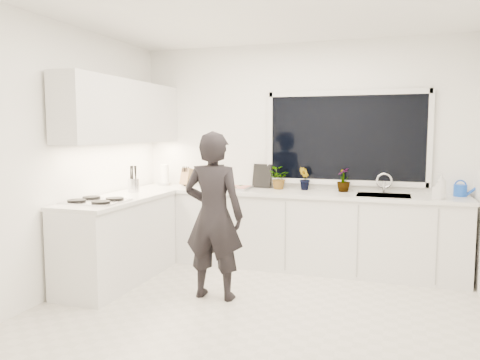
% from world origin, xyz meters
% --- Properties ---
extents(floor, '(4.00, 3.50, 0.02)m').
position_xyz_m(floor, '(0.00, 0.00, -0.01)').
color(floor, beige).
rests_on(floor, ground).
extents(wall_back, '(4.00, 0.02, 2.70)m').
position_xyz_m(wall_back, '(0.00, 1.76, 1.35)').
color(wall_back, white).
rests_on(wall_back, ground).
extents(wall_left, '(0.02, 3.50, 2.70)m').
position_xyz_m(wall_left, '(-2.01, 0.00, 1.35)').
color(wall_left, white).
rests_on(wall_left, ground).
extents(ceiling, '(4.00, 3.50, 0.02)m').
position_xyz_m(ceiling, '(0.00, 0.00, 2.71)').
color(ceiling, white).
rests_on(ceiling, wall_back).
extents(window, '(1.80, 0.02, 1.00)m').
position_xyz_m(window, '(0.60, 1.73, 1.55)').
color(window, black).
rests_on(window, wall_back).
extents(base_cabinets_back, '(3.92, 0.58, 0.88)m').
position_xyz_m(base_cabinets_back, '(0.00, 1.45, 0.44)').
color(base_cabinets_back, white).
rests_on(base_cabinets_back, floor).
extents(base_cabinets_left, '(0.58, 1.60, 0.88)m').
position_xyz_m(base_cabinets_left, '(-1.67, 0.35, 0.44)').
color(base_cabinets_left, white).
rests_on(base_cabinets_left, floor).
extents(countertop_back, '(3.94, 0.62, 0.04)m').
position_xyz_m(countertop_back, '(0.00, 1.44, 0.90)').
color(countertop_back, silver).
rests_on(countertop_back, base_cabinets_back).
extents(countertop_left, '(0.62, 1.60, 0.04)m').
position_xyz_m(countertop_left, '(-1.67, 0.35, 0.90)').
color(countertop_left, silver).
rests_on(countertop_left, base_cabinets_left).
extents(upper_cabinets, '(0.34, 2.10, 0.70)m').
position_xyz_m(upper_cabinets, '(-1.79, 0.70, 1.85)').
color(upper_cabinets, white).
rests_on(upper_cabinets, wall_left).
extents(sink, '(0.58, 0.42, 0.14)m').
position_xyz_m(sink, '(1.05, 1.45, 0.87)').
color(sink, silver).
rests_on(sink, countertop_back).
extents(faucet, '(0.03, 0.03, 0.22)m').
position_xyz_m(faucet, '(1.05, 1.65, 1.03)').
color(faucet, silver).
rests_on(faucet, countertop_back).
extents(stovetop, '(0.56, 0.48, 0.03)m').
position_xyz_m(stovetop, '(-1.69, -0.00, 0.94)').
color(stovetop, black).
rests_on(stovetop, countertop_left).
extents(person, '(0.60, 0.40, 1.63)m').
position_xyz_m(person, '(-0.50, 0.19, 0.82)').
color(person, black).
rests_on(person, floor).
extents(pizza_tray, '(0.48, 0.36, 0.03)m').
position_xyz_m(pizza_tray, '(-0.75, 1.42, 0.94)').
color(pizza_tray, silver).
rests_on(pizza_tray, countertop_back).
extents(pizza, '(0.44, 0.31, 0.01)m').
position_xyz_m(pizza, '(-0.75, 1.42, 0.95)').
color(pizza, red).
rests_on(pizza, pizza_tray).
extents(watering_can, '(0.17, 0.17, 0.13)m').
position_xyz_m(watering_can, '(1.85, 1.61, 0.98)').
color(watering_can, blue).
rests_on(watering_can, countertop_back).
extents(paper_towel_roll, '(0.13, 0.13, 0.26)m').
position_xyz_m(paper_towel_roll, '(-1.72, 1.55, 1.05)').
color(paper_towel_roll, white).
rests_on(paper_towel_roll, countertop_back).
extents(knife_block, '(0.15, 0.13, 0.22)m').
position_xyz_m(knife_block, '(-1.42, 1.59, 1.03)').
color(knife_block, '#946D45').
rests_on(knife_block, countertop_back).
extents(utensil_crock, '(0.16, 0.16, 0.16)m').
position_xyz_m(utensil_crock, '(-1.74, 0.80, 1.00)').
color(utensil_crock, silver).
rests_on(utensil_crock, countertop_left).
extents(picture_frame_large, '(0.21, 0.09, 0.28)m').
position_xyz_m(picture_frame_large, '(-1.05, 1.69, 1.06)').
color(picture_frame_large, black).
rests_on(picture_frame_large, countertop_back).
extents(picture_frame_small, '(0.25, 0.07, 0.30)m').
position_xyz_m(picture_frame_small, '(-0.43, 1.69, 1.07)').
color(picture_frame_small, black).
rests_on(picture_frame_small, countertop_back).
extents(herb_plants, '(1.04, 0.25, 0.28)m').
position_xyz_m(herb_plants, '(0.07, 1.61, 1.06)').
color(herb_plants, '#26662D').
rests_on(herb_plants, countertop_back).
extents(soap_bottles, '(0.15, 0.13, 0.28)m').
position_xyz_m(soap_bottles, '(1.62, 1.30, 1.05)').
color(soap_bottles, '#D8BF66').
rests_on(soap_bottles, countertop_back).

